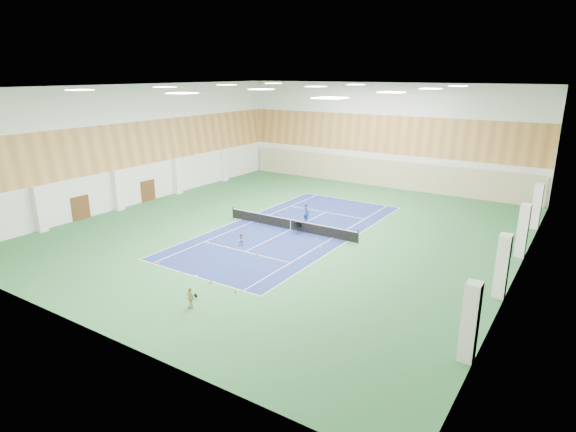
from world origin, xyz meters
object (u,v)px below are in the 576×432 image
at_px(coach, 306,213).
at_px(child_apron, 190,298).
at_px(tennis_net, 291,224).
at_px(child_court, 241,239).
at_px(ball_cart, 297,229).

height_order(coach, child_apron, coach).
distance_m(tennis_net, child_court, 5.60).
bearing_deg(tennis_net, ball_cart, -29.11).
relative_size(tennis_net, child_court, 12.11).
distance_m(tennis_net, coach, 2.65).
xyz_separation_m(child_apron, ball_cart, (-1.84, 14.67, -0.17)).
bearing_deg(child_court, tennis_net, 47.51).
distance_m(child_apron, ball_cart, 14.78).
xyz_separation_m(tennis_net, child_apron, (2.92, -15.27, 0.08)).
relative_size(tennis_net, coach, 7.09).
xyz_separation_m(tennis_net, ball_cart, (1.08, -0.60, -0.09)).
relative_size(tennis_net, child_apron, 10.20).
height_order(coach, child_court, coach).
bearing_deg(coach, ball_cart, 131.97).
bearing_deg(child_apron, coach, 111.61).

